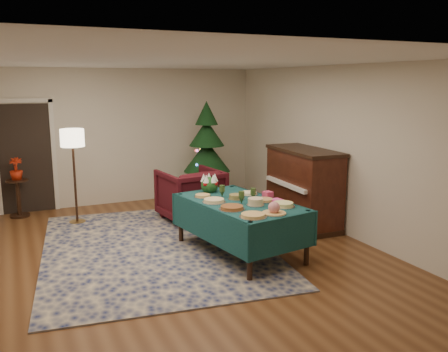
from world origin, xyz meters
name	(u,v)px	position (x,y,z in m)	size (l,w,h in m)	color
room_shell	(163,165)	(0.00, 0.00, 1.35)	(7.00, 7.00, 7.00)	#593319
doorway	(26,155)	(-1.60, 3.48, 1.10)	(1.08, 0.04, 2.16)	black
rug	(156,247)	(0.02, 0.55, 0.01)	(3.20, 4.20, 0.02)	#141F4E
buffet_table	(240,212)	(1.07, -0.15, 0.61)	(1.45, 2.12, 0.76)	black
platter_0	(253,216)	(0.87, -0.93, 0.78)	(0.35, 0.35, 0.05)	silver
platter_1	(274,209)	(1.18, -0.91, 0.83)	(0.32, 0.32, 0.16)	silver
platter_2	(283,205)	(1.48, -0.65, 0.79)	(0.32, 0.32, 0.06)	silver
platter_3	(232,208)	(0.78, -0.49, 0.79)	(0.35, 0.35, 0.05)	silver
platter_4	(256,202)	(1.17, -0.43, 0.81)	(0.25, 0.25, 0.10)	silver
platter_5	(264,200)	(1.39, -0.29, 0.78)	(0.28, 0.28, 0.04)	silver
platter_6	(214,201)	(0.72, -0.04, 0.79)	(0.33, 0.33, 0.05)	silver
platter_7	(236,197)	(1.08, -0.01, 0.80)	(0.24, 0.24, 0.07)	silver
platter_8	(249,193)	(1.38, 0.18, 0.78)	(0.28, 0.28, 0.04)	silver
platter_9	(203,196)	(0.69, 0.31, 0.78)	(0.26, 0.26, 0.04)	silver
goblet_0	(222,191)	(0.95, 0.21, 0.86)	(0.08, 0.08, 0.18)	#2D471E
goblet_1	(253,194)	(1.28, -0.15, 0.86)	(0.08, 0.08, 0.18)	#2D471E
goblet_2	(241,197)	(1.04, -0.27, 0.86)	(0.08, 0.08, 0.18)	#2D471E
napkin_stack	(276,201)	(1.53, -0.38, 0.78)	(0.15, 0.15, 0.04)	#ED4295
gift_box	(268,195)	(1.53, -0.14, 0.81)	(0.12, 0.12, 0.10)	#CF3961
centerpiece	(209,183)	(0.91, 0.59, 0.90)	(0.27, 0.28, 0.31)	#1E4C1E
armchair	(191,192)	(1.01, 1.71, 0.51)	(0.99, 0.93, 1.02)	#420E15
floor_lamp	(73,144)	(-0.87, 2.36, 1.40)	(0.40, 0.40, 1.65)	#A57F3F
side_table	(19,199)	(-1.79, 3.20, 0.34)	(0.39, 0.39, 0.69)	black
potted_plant	(16,174)	(-1.79, 3.20, 0.81)	(0.23, 0.40, 0.23)	red
christmas_tree	(207,158)	(1.72, 2.67, 0.93)	(1.24, 1.24, 2.07)	black
piano	(303,188)	(2.66, 0.61, 0.65)	(0.78, 1.56, 1.33)	black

